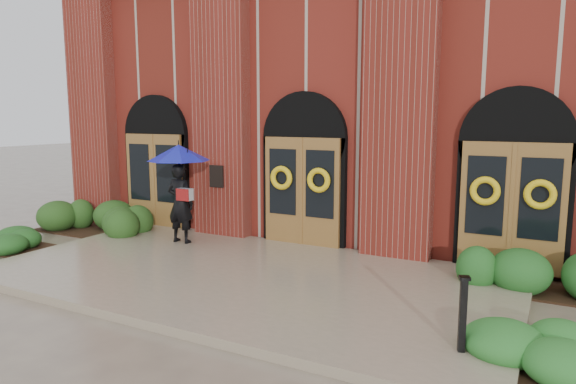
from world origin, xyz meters
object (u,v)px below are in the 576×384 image
Objects in this scene: man_with_umbrella at (179,174)px; metal_post at (463,312)px; hedge_wall_right at (547,270)px; hedge_wall_left at (95,218)px.

metal_post is (6.90, -2.84, -1.11)m from man_with_umbrella.
hedge_wall_left is at bearing -177.65° from hedge_wall_right.
man_with_umbrella is 2.33× the size of metal_post.
man_with_umbrella is 7.54m from metal_post.
man_with_umbrella reaches higher than hedge_wall_right.
metal_post is 0.33× the size of hedge_wall_left.
man_with_umbrella is at bearing -174.79° from hedge_wall_right.
metal_post is at bearing -104.21° from hedge_wall_right.
metal_post is 0.33× the size of hedge_wall_right.
man_with_umbrella is 0.76× the size of hedge_wall_left.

